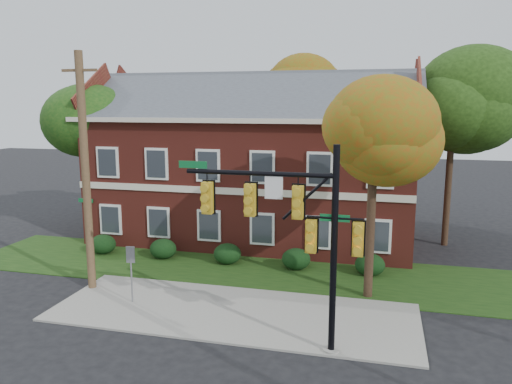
% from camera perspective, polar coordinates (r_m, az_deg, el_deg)
% --- Properties ---
extents(ground, '(120.00, 120.00, 0.00)m').
position_cam_1_polar(ground, '(18.94, -3.60, -14.85)').
color(ground, black).
rests_on(ground, ground).
extents(sidewalk, '(14.00, 5.00, 0.08)m').
position_cam_1_polar(sidewalk, '(19.79, -2.70, -13.57)').
color(sidewalk, gray).
rests_on(sidewalk, ground).
extents(grass_strip, '(30.00, 6.00, 0.04)m').
position_cam_1_polar(grass_strip, '(24.30, 0.77, -9.03)').
color(grass_strip, '#193811').
rests_on(grass_strip, ground).
extents(apartment_building, '(18.80, 8.80, 9.74)m').
position_cam_1_polar(apartment_building, '(29.36, -0.29, 4.26)').
color(apartment_building, maroon).
rests_on(apartment_building, ground).
extents(hedge_far_left, '(1.40, 1.26, 1.05)m').
position_cam_1_polar(hedge_far_left, '(28.13, -17.10, -5.72)').
color(hedge_far_left, black).
rests_on(hedge_far_left, ground).
extents(hedge_left, '(1.40, 1.26, 1.05)m').
position_cam_1_polar(hedge_left, '(26.52, -10.57, -6.40)').
color(hedge_left, black).
rests_on(hedge_left, ground).
extents(hedge_center, '(1.40, 1.26, 1.05)m').
position_cam_1_polar(hedge_center, '(25.29, -3.29, -7.06)').
color(hedge_center, black).
rests_on(hedge_center, ground).
extents(hedge_right, '(1.40, 1.26, 1.05)m').
position_cam_1_polar(hedge_right, '(24.51, 4.61, -7.65)').
color(hedge_right, black).
rests_on(hedge_right, ground).
extents(hedge_far_right, '(1.40, 1.26, 1.05)m').
position_cam_1_polar(hedge_far_right, '(24.21, 12.88, -8.10)').
color(hedge_far_right, black).
rests_on(hedge_far_right, ground).
extents(tree_near_right, '(4.50, 4.25, 8.58)m').
position_cam_1_polar(tree_near_right, '(20.23, 13.99, 6.08)').
color(tree_near_right, black).
rests_on(tree_near_right, ground).
extents(tree_left_rear, '(5.40, 5.10, 8.88)m').
position_cam_1_polar(tree_left_rear, '(32.10, -18.03, 7.30)').
color(tree_left_rear, black).
rests_on(tree_left_rear, ground).
extents(tree_right_rear, '(6.30, 5.95, 10.62)m').
position_cam_1_polar(tree_right_rear, '(29.41, 22.36, 9.64)').
color(tree_right_rear, black).
rests_on(tree_right_rear, ground).
extents(tree_far_rear, '(6.84, 6.46, 11.52)m').
position_cam_1_polar(tree_far_rear, '(36.62, 4.92, 11.43)').
color(tree_far_rear, black).
rests_on(tree_far_rear, ground).
extents(traffic_signal, '(6.07, 0.54, 6.77)m').
position_cam_1_polar(traffic_signal, '(15.81, 4.57, -3.78)').
color(traffic_signal, gray).
rests_on(traffic_signal, ground).
extents(utility_pole, '(1.57, 0.34, 10.08)m').
position_cam_1_polar(utility_pole, '(22.07, -18.90, 2.09)').
color(utility_pole, brown).
rests_on(utility_pole, ground).
extents(sign_post, '(0.35, 0.09, 2.40)m').
position_cam_1_polar(sign_post, '(20.69, -14.10, -8.10)').
color(sign_post, slate).
rests_on(sign_post, ground).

